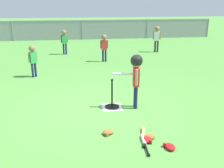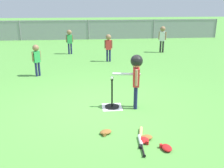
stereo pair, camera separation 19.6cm
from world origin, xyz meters
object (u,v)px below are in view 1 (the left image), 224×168
(fielder_near_right, at_px, (104,44))
(glove_near_bats, at_px, (149,137))
(batting_tee, at_px, (112,103))
(baseball_on_tee, at_px, (112,78))
(spare_bat_silver, at_px, (144,142))
(fielder_deep_center, at_px, (64,39))
(glove_by_plate, at_px, (108,132))
(fielder_deep_right, at_px, (33,57))
(glove_outfield_drop, at_px, (147,139))
(glove_tossed_aside, at_px, (170,147))
(fielder_near_left, at_px, (157,36))
(batter_child, at_px, (136,70))
(spare_bat_wood, at_px, (143,134))

(fielder_near_right, relative_size, glove_near_bats, 4.32)
(batting_tee, xyz_separation_m, baseball_on_tee, (0.00, -0.00, 0.59))
(spare_bat_silver, bearing_deg, fielder_deep_center, 101.60)
(glove_by_plate, bearing_deg, fielder_deep_right, 115.37)
(baseball_on_tee, relative_size, glove_outfield_drop, 0.28)
(baseball_on_tee, height_order, fielder_deep_right, fielder_deep_right)
(fielder_deep_right, height_order, glove_outfield_drop, fielder_deep_right)
(glove_by_plate, xyz_separation_m, glove_tossed_aside, (0.93, -0.61, 0.00))
(fielder_near_left, bearing_deg, batter_child, -111.42)
(fielder_deep_right, xyz_separation_m, glove_tossed_aside, (2.77, -4.49, -0.61))
(fielder_deep_center, relative_size, glove_near_bats, 4.36)
(fielder_deep_center, distance_m, fielder_deep_right, 3.46)
(batter_child, xyz_separation_m, spare_bat_wood, (-0.13, -1.23, -0.83))
(fielder_near_left, bearing_deg, glove_near_bats, -108.18)
(fielder_deep_right, bearing_deg, glove_outfield_drop, -59.66)
(batting_tee, distance_m, glove_by_plate, 1.21)
(fielder_deep_center, bearing_deg, spare_bat_wood, -77.58)
(fielder_deep_center, relative_size, spare_bat_wood, 1.58)
(fielder_near_right, relative_size, fielder_deep_right, 1.06)
(fielder_deep_center, bearing_deg, fielder_near_right, -45.81)
(fielder_deep_right, distance_m, glove_outfield_drop, 4.93)
(fielder_near_left, xyz_separation_m, glove_tossed_aside, (-2.20, -7.80, -0.72))
(fielder_near_left, relative_size, glove_tossed_aside, 5.15)
(spare_bat_silver, height_order, glove_outfield_drop, glove_outfield_drop)
(baseball_on_tee, distance_m, glove_tossed_aside, 2.04)
(glove_by_plate, bearing_deg, batting_tee, 78.71)
(batter_child, height_order, fielder_near_left, batter_child)
(glove_near_bats, bearing_deg, glove_by_plate, 159.03)
(batting_tee, relative_size, spare_bat_wood, 0.97)
(glove_by_plate, relative_size, glove_outfield_drop, 1.00)
(batter_child, distance_m, glove_tossed_aside, 1.91)
(batter_child, height_order, glove_outfield_drop, batter_child)
(fielder_deep_center, relative_size, fielder_near_right, 1.01)
(batting_tee, height_order, batter_child, batter_child)
(fielder_near_left, xyz_separation_m, glove_near_bats, (-2.45, -7.45, -0.72))
(baseball_on_tee, height_order, glove_outfield_drop, baseball_on_tee)
(fielder_deep_center, bearing_deg, glove_near_bats, -77.29)
(fielder_near_left, bearing_deg, glove_tossed_aside, -105.74)
(fielder_deep_center, distance_m, spare_bat_wood, 7.57)
(glove_near_bats, bearing_deg, glove_tossed_aside, -54.38)
(fielder_near_left, xyz_separation_m, spare_bat_silver, (-2.57, -7.58, -0.73))
(fielder_deep_center, bearing_deg, fielder_deep_right, -103.92)
(baseball_on_tee, bearing_deg, batting_tee, 90.00)
(baseball_on_tee, bearing_deg, glove_outfield_drop, -75.54)
(fielder_near_right, relative_size, spare_bat_silver, 1.68)
(spare_bat_silver, bearing_deg, baseball_on_tee, 101.60)
(fielder_near_right, height_order, glove_tossed_aside, fielder_near_right)
(baseball_on_tee, bearing_deg, fielder_near_left, 64.25)
(baseball_on_tee, relative_size, batter_child, 0.06)
(fielder_near_right, xyz_separation_m, spare_bat_wood, (0.06, -5.76, -0.65))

